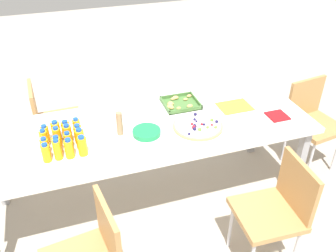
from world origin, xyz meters
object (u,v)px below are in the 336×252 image
at_px(juice_bottle_3, 82,146).
at_px(juice_bottle_5, 57,145).
at_px(chair_near_right, 277,207).
at_px(fruit_pizza, 198,126).
at_px(juice_bottle_10, 68,135).
at_px(juice_bottle_8, 44,139).
at_px(juice_bottle_0, 46,153).
at_px(paper_folder, 235,106).
at_px(juice_bottle_11, 78,134).
at_px(juice_bottle_14, 66,130).
at_px(cardboard_tube, 120,124).
at_px(chair_end, 311,117).
at_px(snack_tray, 179,104).
at_px(party_table, 147,133).
at_px(chair_far_left, 51,119).
at_px(juice_bottle_13, 56,131).
at_px(plate_stack, 147,132).
at_px(juice_bottle_7, 80,139).
at_px(juice_bottle_2, 69,149).
at_px(juice_bottle_1, 57,150).
at_px(juice_bottle_15, 77,128).
at_px(juice_bottle_6, 68,142).
at_px(juice_bottle_12, 45,134).
at_px(juice_bottle_4, 45,147).
at_px(juice_bottle_9, 57,137).
at_px(napkin_stack, 277,116).

xyz_separation_m(juice_bottle_3, juice_bottle_5, (-0.16, 0.07, -0.01)).
relative_size(chair_near_right, fruit_pizza, 2.25).
bearing_deg(juice_bottle_3, juice_bottle_5, 155.05).
bearing_deg(juice_bottle_10, juice_bottle_8, -177.04).
xyz_separation_m(juice_bottle_0, paper_folder, (1.47, 0.24, -0.06)).
relative_size(juice_bottle_11, juice_bottle_14, 1.01).
bearing_deg(cardboard_tube, chair_end, 2.80).
height_order(juice_bottle_0, snack_tray, juice_bottle_0).
bearing_deg(party_table, juice_bottle_10, -177.00).
bearing_deg(fruit_pizza, chair_far_left, 139.34).
xyz_separation_m(juice_bottle_13, plate_stack, (0.61, -0.13, -0.05)).
bearing_deg(juice_bottle_10, juice_bottle_7, -46.08).
bearing_deg(juice_bottle_0, juice_bottle_13, 70.66).
bearing_deg(juice_bottle_7, juice_bottle_2, -133.69).
xyz_separation_m(party_table, juice_bottle_2, (-0.57, -0.19, 0.13)).
height_order(juice_bottle_1, juice_bottle_13, same).
xyz_separation_m(juice_bottle_13, juice_bottle_15, (0.14, -0.00, -0.00)).
height_order(juice_bottle_5, juice_bottle_6, juice_bottle_6).
relative_size(juice_bottle_12, juice_bottle_13, 0.87).
bearing_deg(party_table, plate_stack, -105.75).
bearing_deg(juice_bottle_5, juice_bottle_11, 27.40).
height_order(juice_bottle_0, juice_bottle_1, juice_bottle_1).
relative_size(party_table, juice_bottle_4, 18.59).
distance_m(juice_bottle_6, plate_stack, 0.54).
relative_size(juice_bottle_15, fruit_pizza, 0.40).
distance_m(juice_bottle_4, juice_bottle_5, 0.08).
bearing_deg(juice_bottle_3, juice_bottle_0, 179.00).
distance_m(juice_bottle_5, juice_bottle_9, 0.08).
bearing_deg(juice_bottle_13, juice_bottle_15, -0.76).
bearing_deg(juice_bottle_13, juice_bottle_10, -43.76).
relative_size(juice_bottle_0, juice_bottle_3, 0.92).
xyz_separation_m(chair_end, juice_bottle_10, (-2.11, -0.08, 0.32)).
bearing_deg(party_table, juice_bottle_7, -167.73).
bearing_deg(party_table, chair_far_left, 131.73).
height_order(juice_bottle_15, fruit_pizza, juice_bottle_15).
height_order(juice_bottle_1, napkin_stack, juice_bottle_1).
height_order(juice_bottle_9, cardboard_tube, cardboard_tube).
height_order(juice_bottle_8, juice_bottle_15, same).
bearing_deg(chair_far_left, napkin_stack, 58.47).
distance_m(juice_bottle_1, juice_bottle_8, 0.17).
height_order(fruit_pizza, cardboard_tube, cardboard_tube).
bearing_deg(paper_folder, juice_bottle_4, -173.36).
height_order(juice_bottle_7, fruit_pizza, juice_bottle_7).
relative_size(chair_near_right, juice_bottle_6, 5.83).
bearing_deg(juice_bottle_7, juice_bottle_1, -153.18).
relative_size(snack_tray, paper_folder, 1.08).
relative_size(juice_bottle_11, fruit_pizza, 0.39).
bearing_deg(chair_far_left, juice_bottle_6, 5.40).
xyz_separation_m(chair_far_left, juice_bottle_3, (0.20, -0.96, 0.32)).
xyz_separation_m(juice_bottle_3, juice_bottle_13, (-0.15, 0.23, 0.00)).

